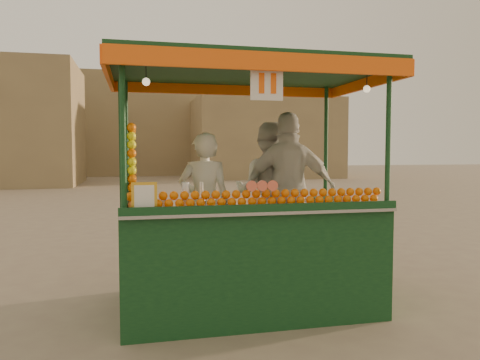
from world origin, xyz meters
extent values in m
plane|color=#736152|center=(0.00, 0.00, 0.00)|extent=(90.00, 90.00, 0.00)
cube|color=#8F7A51|center=(7.00, 24.00, 2.50)|extent=(9.00, 6.00, 5.00)
cube|color=#8F7A51|center=(-2.00, 30.00, 3.50)|extent=(14.00, 7.00, 7.00)
cube|color=#0D3318|center=(-0.06, -0.18, 0.15)|extent=(2.63, 1.62, 0.30)
cylinder|color=black|center=(-0.97, -0.18, 0.18)|extent=(0.36, 0.10, 0.36)
cylinder|color=black|center=(0.85, -0.18, 0.18)|extent=(0.36, 0.10, 0.36)
cube|color=#0D3318|center=(-0.06, -0.84, 0.71)|extent=(2.63, 0.30, 0.81)
cube|color=#0D3318|center=(-1.22, -0.08, 0.71)|extent=(0.30, 1.32, 0.81)
cube|color=#0D3318|center=(1.11, -0.08, 0.71)|extent=(0.30, 1.32, 0.81)
cube|color=#B2B2B7|center=(-0.06, -0.81, 1.13)|extent=(2.63, 0.47, 0.03)
cylinder|color=#0D3318|center=(-1.32, -0.94, 1.82)|extent=(0.05, 0.05, 1.42)
cylinder|color=#0D3318|center=(1.21, -0.94, 1.82)|extent=(0.05, 0.05, 1.42)
cylinder|color=#0D3318|center=(-1.32, 0.57, 1.82)|extent=(0.05, 0.05, 1.42)
cylinder|color=#0D3318|center=(1.21, 0.57, 1.82)|extent=(0.05, 0.05, 1.42)
cube|color=#0D3318|center=(-0.06, -0.18, 2.57)|extent=(2.83, 1.82, 0.08)
cube|color=#FD5D0E|center=(-0.06, -1.10, 2.49)|extent=(2.83, 0.04, 0.16)
cube|color=#FD5D0E|center=(-0.06, 0.73, 2.49)|extent=(2.83, 0.04, 0.16)
cube|color=#FD5D0E|center=(-1.47, -0.18, 2.49)|extent=(0.04, 1.82, 0.16)
cube|color=#FD5D0E|center=(1.36, -0.18, 2.49)|extent=(0.04, 1.82, 0.16)
cylinder|color=#E86246|center=(-0.08, -0.94, 1.38)|extent=(0.10, 0.03, 0.10)
cube|color=gold|center=(-1.15, -0.94, 1.28)|extent=(0.22, 0.02, 0.28)
cube|color=white|center=(-0.06, -1.01, 2.31)|extent=(0.30, 0.02, 0.30)
sphere|color=#FFE5B2|center=(-1.12, -0.87, 2.31)|extent=(0.07, 0.07, 0.07)
sphere|color=#FFE5B2|center=(1.01, -0.87, 2.31)|extent=(0.07, 0.07, 0.07)
imported|color=white|center=(-0.46, 0.10, 1.10)|extent=(0.64, 0.47, 1.60)
imported|color=beige|center=(0.38, 0.42, 1.18)|extent=(1.05, 0.97, 1.75)
imported|color=silver|center=(0.54, 0.07, 1.23)|extent=(1.16, 0.71, 1.85)
camera|label=1|loc=(-1.22, -5.05, 1.70)|focal=34.49mm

